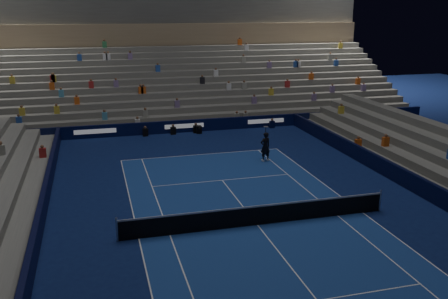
% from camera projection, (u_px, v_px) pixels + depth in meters
% --- Properties ---
extents(ground, '(90.00, 90.00, 0.00)m').
position_uv_depth(ground, '(257.00, 225.00, 22.94)').
color(ground, '#0C194C').
rests_on(ground, ground).
extents(court_surface, '(10.97, 23.77, 0.01)m').
position_uv_depth(court_surface, '(257.00, 225.00, 22.94)').
color(court_surface, navy).
rests_on(court_surface, ground).
extents(sponsor_barrier_far, '(44.00, 0.25, 1.00)m').
position_uv_depth(sponsor_barrier_far, '(184.00, 126.00, 39.97)').
color(sponsor_barrier_far, black).
rests_on(sponsor_barrier_far, ground).
extents(sponsor_barrier_east, '(0.25, 37.00, 1.00)m').
position_uv_depth(sponsor_barrier_east, '(437.00, 195.00, 25.23)').
color(sponsor_barrier_east, black).
rests_on(sponsor_barrier_east, ground).
extents(sponsor_barrier_west, '(0.25, 37.00, 1.00)m').
position_uv_depth(sponsor_barrier_west, '(36.00, 240.00, 20.38)').
color(sponsor_barrier_west, black).
rests_on(sponsor_barrier_west, ground).
extents(grandstand_main, '(44.00, 15.20, 11.20)m').
position_uv_depth(grandstand_main, '(166.00, 76.00, 47.89)').
color(grandstand_main, slate).
rests_on(grandstand_main, ground).
extents(tennis_net, '(12.90, 0.10, 1.10)m').
position_uv_depth(tennis_net, '(258.00, 215.00, 22.80)').
color(tennis_net, '#B2B2B7').
rests_on(tennis_net, ground).
extents(tennis_player, '(0.79, 0.59, 1.95)m').
position_uv_depth(tennis_player, '(265.00, 147.00, 32.31)').
color(tennis_player, black).
rests_on(tennis_player, ground).
extents(broadcast_camera, '(0.47, 0.91, 0.60)m').
position_uv_depth(broadcast_camera, '(199.00, 129.00, 39.68)').
color(broadcast_camera, black).
rests_on(broadcast_camera, ground).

